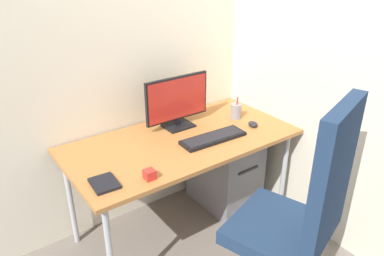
{
  "coord_description": "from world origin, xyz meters",
  "views": [
    {
      "loc": [
        -1.19,
        -1.76,
        1.81
      ],
      "look_at": [
        0.03,
        -0.07,
        0.82
      ],
      "focal_mm": 34.67,
      "sensor_mm": 36.0,
      "label": 1
    }
  ],
  "objects": [
    {
      "name": "desk",
      "position": [
        0.0,
        0.0,
        0.67
      ],
      "size": [
        1.49,
        0.75,
        0.72
      ],
      "color": "#B27038",
      "rests_on": "ground_plane"
    },
    {
      "name": "notebook",
      "position": [
        -0.62,
        -0.19,
        0.72
      ],
      "size": [
        0.14,
        0.17,
        0.02
      ],
      "primitive_type": "cube",
      "rotation": [
        0.0,
        0.0,
        -0.07
      ],
      "color": "black",
      "rests_on": "desk"
    },
    {
      "name": "office_chair",
      "position": [
        0.15,
        -0.86,
        0.63
      ],
      "size": [
        0.62,
        0.62,
        1.23
      ],
      "color": "black",
      "rests_on": "ground_plane"
    },
    {
      "name": "desk_clamp_accessory",
      "position": [
        -0.4,
        -0.28,
        0.74
      ],
      "size": [
        0.06,
        0.06,
        0.05
      ],
      "primitive_type": "cube",
      "color": "red",
      "rests_on": "desk"
    },
    {
      "name": "ground_plane",
      "position": [
        0.0,
        0.0,
        0.0
      ],
      "size": [
        8.0,
        8.0,
        0.0
      ],
      "primitive_type": "plane",
      "color": "slate"
    },
    {
      "name": "filing_cabinet",
      "position": [
        0.44,
        0.07,
        0.3
      ],
      "size": [
        0.37,
        0.52,
        0.59
      ],
      "color": "slate",
      "rests_on": "ground_plane"
    },
    {
      "name": "keyboard",
      "position": [
        0.16,
        -0.13,
        0.73
      ],
      "size": [
        0.45,
        0.16,
        0.02
      ],
      "color": "black",
      "rests_on": "desk"
    },
    {
      "name": "wall_side_right",
      "position": [
        0.78,
        -0.17,
        1.4
      ],
      "size": [
        0.04,
        1.93,
        2.8
      ],
      "primitive_type": "cube",
      "color": "beige",
      "rests_on": "ground_plane"
    },
    {
      "name": "wall_back",
      "position": [
        0.0,
        0.4,
        1.4
      ],
      "size": [
        2.68,
        0.04,
        2.8
      ],
      "primitive_type": "cube",
      "color": "beige",
      "rests_on": "ground_plane"
    },
    {
      "name": "pen_holder",
      "position": [
        0.51,
        0.05,
        0.77
      ],
      "size": [
        0.08,
        0.08,
        0.17
      ],
      "color": "gray",
      "rests_on": "desk"
    },
    {
      "name": "monitor",
      "position": [
        0.09,
        0.18,
        0.9
      ],
      "size": [
        0.48,
        0.16,
        0.35
      ],
      "color": "black",
      "rests_on": "desk"
    },
    {
      "name": "mouse",
      "position": [
        0.51,
        -0.13,
        0.73
      ],
      "size": [
        0.08,
        0.1,
        0.03
      ],
      "primitive_type": "ellipsoid",
      "rotation": [
        0.0,
        0.0,
        -0.31
      ],
      "color": "black",
      "rests_on": "desk"
    }
  ]
}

